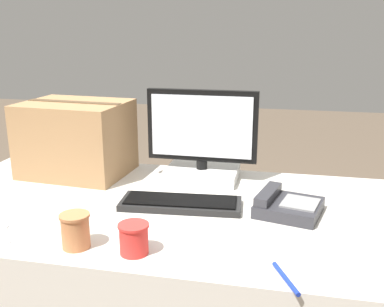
{
  "coord_description": "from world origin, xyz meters",
  "views": [
    {
      "loc": [
        0.38,
        -1.41,
        1.33
      ],
      "look_at": [
        0.04,
        0.15,
        0.87
      ],
      "focal_mm": 42.0,
      "sensor_mm": 36.0,
      "label": 1
    }
  ],
  "objects": [
    {
      "name": "pen_marker",
      "position": [
        0.4,
        -0.4,
        0.73
      ],
      "size": [
        0.07,
        0.14,
        0.01
      ],
      "rotation": [
        0.0,
        0.0,
        2.0
      ],
      "color": "#1933B2",
      "rests_on": "office_desk"
    },
    {
      "name": "keyboard",
      "position": [
        0.03,
        -0.0,
        0.74
      ],
      "size": [
        0.43,
        0.18,
        0.03
      ],
      "rotation": [
        0.0,
        0.0,
        0.08
      ],
      "color": "black",
      "rests_on": "office_desk"
    },
    {
      "name": "desk_phone",
      "position": [
        0.39,
        0.02,
        0.75
      ],
      "size": [
        0.24,
        0.24,
        0.07
      ],
      "rotation": [
        0.0,
        0.0,
        -0.24
      ],
      "color": "#2D2D33",
      "rests_on": "office_desk"
    },
    {
      "name": "spoon",
      "position": [
        -0.45,
        -0.29,
        0.73
      ],
      "size": [
        0.11,
        0.13,
        0.0
      ],
      "rotation": [
        0.0,
        0.0,
        2.26
      ],
      "color": "#B2B2B7",
      "rests_on": "office_desk"
    },
    {
      "name": "paper_cup_right",
      "position": [
        -0.01,
        -0.35,
        0.77
      ],
      "size": [
        0.09,
        0.09,
        0.09
      ],
      "color": "red",
      "rests_on": "office_desk"
    },
    {
      "name": "office_desk",
      "position": [
        0.0,
        0.0,
        0.36
      ],
      "size": [
        1.8,
        0.9,
        0.72
      ],
      "color": "beige",
      "rests_on": "ground_plane"
    },
    {
      "name": "cardboard_box",
      "position": [
        -0.48,
        0.27,
        0.88
      ],
      "size": [
        0.44,
        0.36,
        0.31
      ],
      "rotation": [
        0.0,
        0.0,
        -0.08
      ],
      "color": "#9E754C",
      "rests_on": "office_desk"
    },
    {
      "name": "monitor",
      "position": [
        0.05,
        0.31,
        0.86
      ],
      "size": [
        0.44,
        0.23,
        0.36
      ],
      "color": "white",
      "rests_on": "office_desk"
    },
    {
      "name": "paper_cup_left",
      "position": [
        -0.19,
        -0.35,
        0.77
      ],
      "size": [
        0.09,
        0.09,
        0.1
      ],
      "color": "#BC7547",
      "rests_on": "office_desk"
    }
  ]
}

